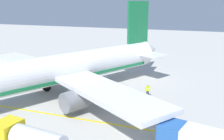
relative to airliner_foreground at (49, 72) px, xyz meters
name	(u,v)px	position (x,y,z in m)	size (l,w,h in m)	color
airliner_foreground	(49,72)	(0.00, 0.00, 0.00)	(38.36, 32.45, 11.90)	white
service_truck_fuel	(28,139)	(-11.75, -5.54, -1.99)	(2.94, 6.69, 2.40)	yellow
crew_marshaller	(148,90)	(4.54, -11.43, -2.42)	(0.44, 0.54, 1.65)	#191E33
crew_loader_left	(94,84)	(4.54, -4.05, -2.45)	(0.63, 0.27, 1.60)	#191E33
apron_guide_line	(66,117)	(-4.34, -4.73, -3.39)	(0.30, 60.00, 0.01)	yellow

